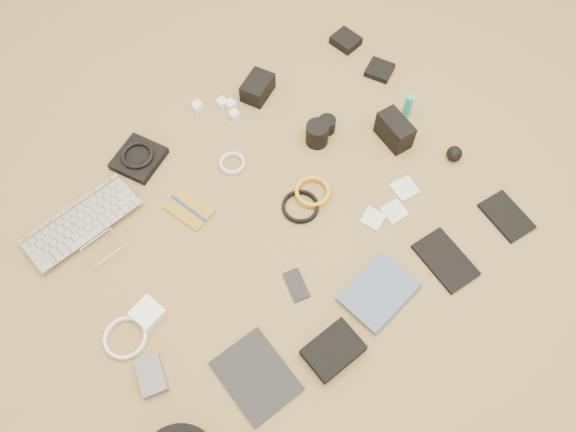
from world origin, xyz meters
TOP-DOWN VIEW (x-y plane):
  - laptop at (-0.48, 0.32)m, footprint 0.39×0.28m
  - headphone_pouch at (-0.21, 0.48)m, footprint 0.20×0.19m
  - headphones at (-0.21, 0.48)m, footprint 0.14×0.14m
  - charger_a at (0.07, 0.54)m, footprint 0.03×0.03m
  - charger_b at (0.17, 0.47)m, footprint 0.04×0.04m
  - charger_c at (0.15, 0.49)m, footprint 0.03×0.03m
  - charger_d at (0.15, 0.42)m, footprint 0.03×0.03m
  - dslr_camera at (0.28, 0.46)m, footprint 0.14×0.13m
  - lens_pouch at (0.69, 0.44)m, footprint 0.10×0.11m
  - notebook_olive at (-0.19, 0.21)m, footprint 0.13×0.16m
  - pen_blue at (-0.19, 0.21)m, footprint 0.04×0.15m
  - cable_white_a at (0.03, 0.27)m, footprint 0.11×0.11m
  - lens_a at (0.31, 0.16)m, footprint 0.08×0.08m
  - lens_b at (0.37, 0.18)m, footprint 0.07×0.07m
  - card_reader at (0.70, 0.25)m, footprint 0.12×0.12m
  - power_brick at (-0.48, -0.01)m, footprint 0.09×0.09m
  - cable_white_b at (-0.57, -0.03)m, footprint 0.16×0.16m
  - cable_black at (0.10, -0.01)m, footprint 0.12×0.12m
  - cable_yellow at (0.16, 0.01)m, footprint 0.14×0.14m
  - flash at (0.52, 0.00)m, footprint 0.09×0.14m
  - lens_cleaner at (0.63, 0.05)m, footprint 0.04×0.04m
  - battery_charger at (-0.57, -0.16)m, footprint 0.10×0.12m
  - tablet at (-0.34, -0.35)m, footprint 0.18×0.23m
  - phone at (-0.08, -0.21)m, footprint 0.08×0.11m
  - filter_case_left at (0.25, -0.19)m, footprint 0.08×0.08m
  - filter_case_mid at (0.32, -0.21)m, footprint 0.08×0.08m
  - filter_case_right at (0.41, -0.17)m, footprint 0.09×0.09m
  - air_blower at (0.62, -0.19)m, footprint 0.06×0.06m
  - drive_case at (-0.13, -0.43)m, footprint 0.16×0.11m
  - paperback at (0.10, -0.46)m, footprint 0.23×0.18m
  - notebook_black_a at (0.32, -0.43)m, footprint 0.14×0.20m
  - notebook_black_b at (0.59, -0.45)m, footprint 0.13×0.17m

SIDE VIEW (x-z plane):
  - phone at x=-0.08m, z-range 0.00..0.01m
  - notebook_olive at x=-0.19m, z-range 0.00..0.01m
  - filter_case_left at x=0.25m, z-range 0.00..0.01m
  - filter_case_mid at x=0.32m, z-range 0.00..0.01m
  - tablet at x=-0.34m, z-range 0.00..0.01m
  - filter_case_right at x=0.41m, z-range 0.00..0.01m
  - cable_white_a at x=0.03m, z-range 0.00..0.01m
  - cable_white_b at x=-0.57m, z-range 0.00..0.01m
  - cable_black at x=0.10m, z-range 0.00..0.01m
  - cable_yellow at x=0.16m, z-range 0.00..0.01m
  - notebook_black_b at x=0.59m, z-range 0.00..0.01m
  - notebook_black_a at x=0.32m, z-range 0.00..0.01m
  - paperback at x=0.10m, z-range 0.00..0.02m
  - card_reader at x=0.70m, z-range 0.00..0.02m
  - pen_blue at x=-0.19m, z-range 0.01..0.02m
  - headphone_pouch at x=-0.21m, z-range 0.00..0.03m
  - charger_d at x=0.15m, z-range 0.00..0.03m
  - charger_c at x=0.15m, z-range 0.00..0.03m
  - laptop at x=-0.48m, z-range 0.00..0.03m
  - battery_charger at x=-0.57m, z-range 0.00..0.03m
  - charger_a at x=0.07m, z-range 0.00..0.03m
  - charger_b at x=0.17m, z-range 0.00..0.03m
  - power_brick at x=-0.48m, z-range 0.00..0.03m
  - lens_pouch at x=0.69m, z-range 0.00..0.03m
  - drive_case at x=-0.13m, z-range 0.00..0.04m
  - air_blower at x=0.62m, z-range 0.00..0.05m
  - lens_b at x=0.37m, z-range 0.00..0.06m
  - headphones at x=-0.21m, z-range 0.03..0.04m
  - dslr_camera at x=0.28m, z-range 0.00..0.07m
  - lens_a at x=0.31m, z-range 0.00..0.08m
  - flash at x=0.52m, z-range 0.00..0.10m
  - lens_cleaner at x=0.63m, z-range 0.00..0.10m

